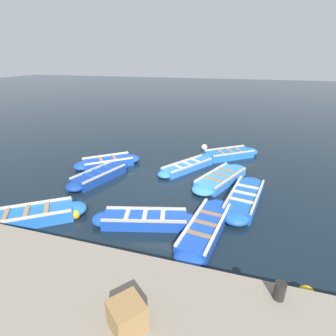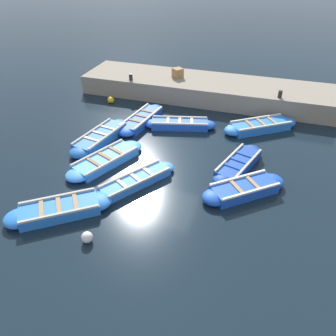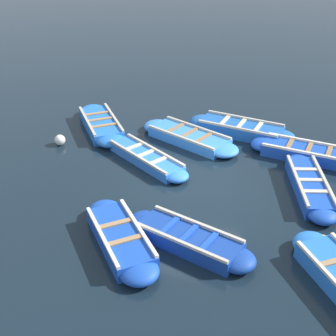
# 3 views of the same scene
# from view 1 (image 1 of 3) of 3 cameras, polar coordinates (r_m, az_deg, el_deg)

# --- Properties ---
(ground_plane) EXTENTS (120.00, 120.00, 0.00)m
(ground_plane) POSITION_cam_1_polar(r_m,az_deg,el_deg) (11.27, -1.07, -3.35)
(ground_plane) COLOR black
(boat_inner_gap) EXTENTS (3.80, 1.53, 0.46)m
(boat_inner_gap) POSITION_cam_1_polar(r_m,az_deg,el_deg) (10.14, 16.34, -6.30)
(boat_inner_gap) COLOR #1E59AD
(boat_inner_gap) RESTS_ON ground
(boat_near_quay) EXTENTS (1.59, 3.53, 0.43)m
(boat_near_quay) POSITION_cam_1_polar(r_m,az_deg,el_deg) (8.60, -5.01, -11.17)
(boat_near_quay) COLOR #1947B7
(boat_near_quay) RESTS_ON ground
(boat_stern_in) EXTENTS (2.89, 3.54, 0.46)m
(boat_stern_in) POSITION_cam_1_polar(r_m,az_deg,el_deg) (9.82, -28.20, -9.32)
(boat_stern_in) COLOR blue
(boat_stern_in) RESTS_ON ground
(boat_drifting) EXTENTS (3.75, 2.34, 0.39)m
(boat_drifting) POSITION_cam_1_polar(r_m,az_deg,el_deg) (11.56, 11.44, -2.24)
(boat_drifting) COLOR #3884E0
(boat_drifting) RESTS_ON ground
(boat_centre) EXTENTS (2.84, 3.35, 0.43)m
(boat_centre) POSITION_cam_1_polar(r_m,az_deg,el_deg) (14.48, 13.14, 2.95)
(boat_centre) COLOR blue
(boat_centre) RESTS_ON ground
(boat_outer_right) EXTENTS (3.41, 1.78, 0.43)m
(boat_outer_right) POSITION_cam_1_polar(r_m,az_deg,el_deg) (11.94, -14.71, -1.60)
(boat_outer_right) COLOR navy
(boat_outer_right) RESTS_ON ground
(boat_mid_row) EXTENTS (3.71, 1.35, 0.43)m
(boat_mid_row) POSITION_cam_1_polar(r_m,az_deg,el_deg) (8.27, 8.11, -12.90)
(boat_mid_row) COLOR #1947B7
(boat_mid_row) RESTS_ON ground
(boat_broadside) EXTENTS (3.31, 2.48, 0.36)m
(boat_broadside) POSITION_cam_1_polar(r_m,az_deg,el_deg) (12.62, 4.25, 0.33)
(boat_broadside) COLOR blue
(boat_broadside) RESTS_ON ground
(boat_alongside) EXTENTS (2.77, 3.06, 0.45)m
(boat_alongside) POSITION_cam_1_polar(r_m,az_deg,el_deg) (13.32, -12.95, 1.23)
(boat_alongside) COLOR #1947B7
(boat_alongside) RESTS_ON ground
(quay_wall) EXTENTS (3.23, 14.05, 1.02)m
(quay_wall) POSITION_cam_1_polar(r_m,az_deg,el_deg) (6.04, -24.74, -27.92)
(quay_wall) COLOR gray
(quay_wall) RESTS_ON ground
(bollard_mid_north) EXTENTS (0.20, 0.20, 0.35)m
(bollard_mid_north) POSITION_cam_1_polar(r_m,az_deg,el_deg) (5.49, 23.14, -23.38)
(bollard_mid_north) COLOR black
(bollard_mid_north) RESTS_ON quay_wall
(wooden_crate) EXTENTS (0.71, 0.71, 0.51)m
(wooden_crate) POSITION_cam_1_polar(r_m,az_deg,el_deg) (4.75, -8.90, -29.22)
(wooden_crate) COLOR olive
(wooden_crate) RESTS_ON quay_wall
(buoy_orange_near) EXTENTS (0.35, 0.35, 0.35)m
(buoy_orange_near) POSITION_cam_1_polar(r_m,az_deg,el_deg) (15.38, 7.91, 4.49)
(buoy_orange_near) COLOR silver
(buoy_orange_near) RESTS_ON ground
(buoy_yellow_far) EXTENTS (0.36, 0.36, 0.36)m
(buoy_yellow_far) POSITION_cam_1_polar(r_m,az_deg,el_deg) (7.12, 27.88, -23.01)
(buoy_yellow_far) COLOR #EAB214
(buoy_yellow_far) RESTS_ON ground
(buoy_white_drifting) EXTENTS (0.33, 0.33, 0.33)m
(buoy_white_drifting) POSITION_cam_1_polar(r_m,az_deg,el_deg) (9.40, -19.52, -9.47)
(buoy_white_drifting) COLOR #EAB214
(buoy_white_drifting) RESTS_ON ground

